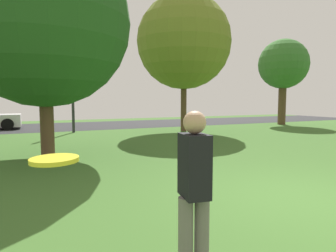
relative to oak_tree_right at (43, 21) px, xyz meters
The scene contains 8 objects.
ground_plane 7.81m from the oak_tree_right, 57.55° to the right, with size 44.00×44.00×0.00m, color #3D6628.
road_strip 11.56m from the oak_tree_right, 70.45° to the left, with size 44.00×6.40×0.01m, color #28282B.
oak_tree_right is the anchor object (origin of this frame).
birch_tree_lone 16.03m from the oak_tree_right, 20.66° to the left, with size 3.28×3.28×5.70m.
maple_tree_near 8.39m from the oak_tree_right, 33.91° to the left, with size 4.89×4.89×7.11m.
person_walking 7.50m from the oak_tree_right, 82.18° to the right, with size 0.30×0.35×1.56m.
frisbee_disc 7.77m from the oak_tree_right, 92.21° to the right, with size 0.37×0.37×0.03m.
street_lamp_post 6.84m from the oak_tree_right, 76.69° to the left, with size 0.14×0.14×4.50m, color #2D2D33.
Camera 1 is at (-4.03, -3.36, 1.66)m, focal length 31.35 mm.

